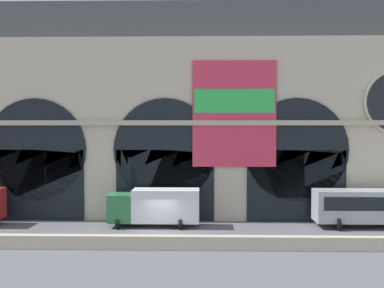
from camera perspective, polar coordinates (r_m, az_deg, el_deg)
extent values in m
plane|color=slate|center=(37.79, -3.85, -10.62)|extent=(200.00, 200.00, 0.00)
cube|color=beige|center=(33.08, -4.64, -11.65)|extent=(90.00, 0.70, 0.94)
cube|color=beige|center=(44.28, -2.98, 1.80)|extent=(48.23, 4.89, 16.17)
cube|color=#4C4C4C|center=(45.57, -2.98, 14.13)|extent=(48.23, 4.29, 3.28)
cube|color=black|center=(44.55, -18.17, -4.68)|extent=(8.60, 0.20, 6.28)
cylinder|color=black|center=(44.29, -18.22, -0.64)|extent=(9.05, 0.20, 9.05)
cube|color=black|center=(42.11, -3.24, -4.97)|extent=(8.60, 0.20, 6.28)
cylinder|color=black|center=(41.84, -3.24, -0.70)|extent=(9.05, 0.20, 9.05)
cube|color=black|center=(42.73, 12.36, -4.91)|extent=(8.60, 0.20, 6.28)
cylinder|color=black|center=(42.46, 12.39, -0.70)|extent=(9.05, 0.20, 9.05)
cube|color=#D8334C|center=(41.62, 5.08, 3.62)|extent=(7.26, 0.12, 9.22)
cube|color=green|center=(41.59, 5.09, 5.16)|extent=(6.97, 0.04, 2.09)
cube|color=#B6AB91|center=(41.69, -3.26, 2.54)|extent=(48.23, 0.50, 0.44)
cube|color=#2D7A42|center=(40.45, -8.47, -7.53)|extent=(2.00, 2.30, 2.30)
cube|color=white|center=(39.95, -3.12, -7.34)|extent=(5.50, 2.30, 2.70)
cylinder|color=black|center=(39.68, -8.87, -9.41)|extent=(0.28, 0.84, 0.84)
cylinder|color=black|center=(41.68, -8.35, -8.85)|extent=(0.28, 0.84, 0.84)
cylinder|color=black|center=(39.10, -1.39, -9.56)|extent=(0.28, 0.84, 0.84)
cylinder|color=black|center=(41.12, -1.24, -8.97)|extent=(0.28, 0.84, 0.84)
cube|color=#ADB2B7|center=(42.45, 21.76, -6.88)|extent=(11.00, 2.50, 2.60)
cylinder|color=black|center=(40.45, 17.11, -9.14)|extent=(0.28, 1.00, 1.00)
cylinder|color=black|center=(42.58, 16.29, -8.56)|extent=(0.28, 1.00, 1.00)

